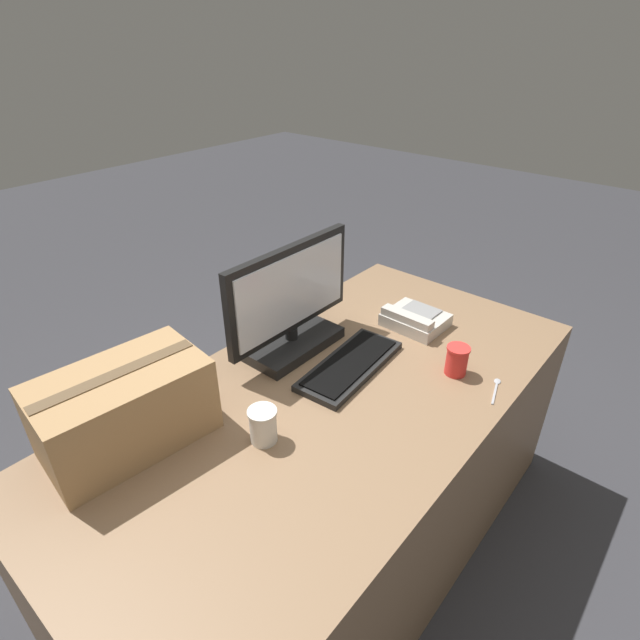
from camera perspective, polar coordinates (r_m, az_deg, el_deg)
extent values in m
plane|color=#38383D|center=(2.11, 1.10, -23.80)|extent=(12.00, 12.00, 0.00)
cube|color=#8C6B4C|center=(1.82, 1.22, -17.19)|extent=(1.80, 0.90, 0.72)
cube|color=black|center=(1.77, -3.25, -2.57)|extent=(0.35, 0.20, 0.04)
cylinder|color=black|center=(1.75, -3.29, -1.49)|extent=(0.04, 0.04, 0.04)
cube|color=black|center=(1.67, -3.47, 3.54)|extent=(0.55, 0.03, 0.30)
cube|color=white|center=(1.66, -3.04, 3.36)|extent=(0.50, 0.01, 0.26)
cube|color=black|center=(1.67, 3.46, -5.22)|extent=(0.43, 0.20, 0.02)
cube|color=black|center=(1.66, 3.48, -4.83)|extent=(0.40, 0.17, 0.01)
cube|color=beige|center=(1.93, 10.86, 0.02)|extent=(0.19, 0.22, 0.05)
cube|color=beige|center=(1.86, 9.92, 0.27)|extent=(0.05, 0.21, 0.03)
cube|color=gray|center=(1.94, 11.45, 1.07)|extent=(0.11, 0.13, 0.01)
cylinder|color=white|center=(1.40, -6.51, -12.02)|extent=(0.07, 0.07, 0.10)
cylinder|color=white|center=(1.36, -6.64, -10.41)|extent=(0.08, 0.08, 0.01)
cylinder|color=red|center=(1.69, 15.35, -4.59)|extent=(0.07, 0.07, 0.09)
cylinder|color=red|center=(1.66, 15.58, -3.16)|extent=(0.08, 0.08, 0.01)
cube|color=#B2B2B7|center=(1.66, 19.33, -7.92)|extent=(0.11, 0.04, 0.00)
ellipsoid|color=#B2B2B7|center=(1.71, 19.61, -6.61)|extent=(0.03, 0.03, 0.00)
cube|color=tan|center=(1.44, -21.43, -9.40)|extent=(0.46, 0.30, 0.23)
cube|color=brown|center=(1.37, -22.32, -5.72)|extent=(0.43, 0.09, 0.00)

